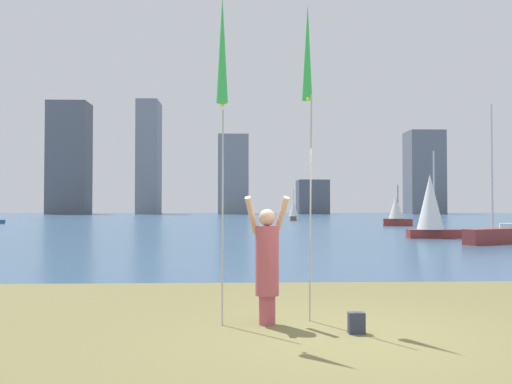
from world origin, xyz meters
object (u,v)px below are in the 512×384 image
at_px(bag, 356,323).
at_px(kite_flag_left, 222,55).
at_px(sailboat_1, 431,207).
at_px(kite_flag_right, 308,60).
at_px(sailboat_0, 396,211).
at_px(person, 267,261).
at_px(sailboat_5, 293,211).
at_px(sailboat_6, 493,234).

bearing_deg(bag, kite_flag_left, 168.11).
bearing_deg(sailboat_1, kite_flag_left, -117.19).
height_order(kite_flag_right, bag, kite_flag_right).
height_order(sailboat_0, sailboat_1, sailboat_1).
relative_size(person, kite_flag_right, 0.39).
relative_size(person, bag, 6.53).
bearing_deg(person, bag, -10.44).
distance_m(kite_flag_left, bag, 4.05).
height_order(person, bag, person).
bearing_deg(kite_flag_right, bag, -62.17).
distance_m(kite_flag_left, sailboat_0, 39.12).
distance_m(person, sailboat_5, 53.65).
distance_m(person, sailboat_1, 22.06).
height_order(kite_flag_left, kite_flag_right, kite_flag_right).
relative_size(person, kite_flag_left, 0.39).
bearing_deg(sailboat_6, kite_flag_left, -126.13).
bearing_deg(person, kite_flag_right, 47.44).
bearing_deg(sailboat_0, bag, -107.60).
distance_m(person, bag, 1.48).
xyz_separation_m(bag, sailboat_6, (9.61, 15.97, 0.30)).
bearing_deg(kite_flag_left, sailboat_6, 53.87).
height_order(kite_flag_left, sailboat_0, kite_flag_left).
relative_size(kite_flag_left, sailboat_1, 1.02).
bearing_deg(bag, kite_flag_right, 117.83).
bearing_deg(kite_flag_right, sailboat_0, 71.24).
bearing_deg(sailboat_6, kite_flag_right, -123.98).
bearing_deg(kite_flag_right, sailboat_5, 84.11).
distance_m(person, sailboat_0, 38.63).
relative_size(sailboat_1, sailboat_5, 1.28).
xyz_separation_m(kite_flag_right, sailboat_0, (12.24, 36.04, -2.65)).
height_order(person, kite_flag_right, kite_flag_right).
height_order(kite_flag_left, sailboat_5, kite_flag_left).
height_order(bag, sailboat_0, sailboat_0).
xyz_separation_m(sailboat_5, sailboat_6, (4.65, -37.91, -0.69)).
relative_size(bag, sailboat_5, 0.08).
bearing_deg(person, sailboat_5, 100.05).
distance_m(person, kite_flag_left, 2.95).
bearing_deg(kite_flag_right, kite_flag_left, -155.17).
xyz_separation_m(sailboat_0, sailboat_1, (-3.22, -16.60, 0.41)).
xyz_separation_m(person, sailboat_1, (9.66, 19.82, 0.74)).
bearing_deg(sailboat_5, sailboat_1, -83.93).
bearing_deg(kite_flag_left, sailboat_5, 82.83).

